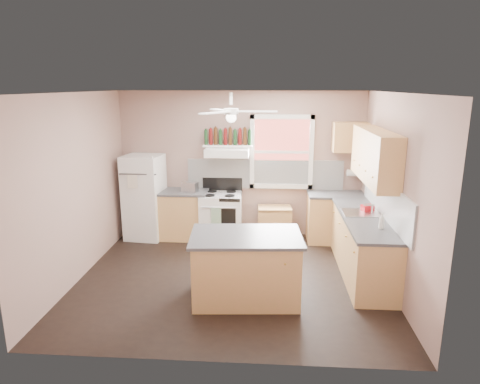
# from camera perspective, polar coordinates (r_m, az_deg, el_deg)

# --- Properties ---
(floor) EXTENTS (4.50, 4.50, 0.00)m
(floor) POSITION_cam_1_polar(r_m,az_deg,el_deg) (6.51, -1.08, -11.37)
(floor) COLOR black
(floor) RESTS_ON ground
(ceiling) EXTENTS (4.50, 4.50, 0.00)m
(ceiling) POSITION_cam_1_polar(r_m,az_deg,el_deg) (5.88, -1.21, 13.13)
(ceiling) COLOR white
(ceiling) RESTS_ON ground
(wall_back) EXTENTS (4.50, 0.05, 2.70)m
(wall_back) POSITION_cam_1_polar(r_m,az_deg,el_deg) (8.03, 0.14, 3.70)
(wall_back) COLOR gray
(wall_back) RESTS_ON ground
(wall_right) EXTENTS (0.05, 4.00, 2.70)m
(wall_right) POSITION_cam_1_polar(r_m,az_deg,el_deg) (6.28, 20.02, -0.12)
(wall_right) COLOR gray
(wall_right) RESTS_ON ground
(wall_left) EXTENTS (0.05, 4.00, 2.70)m
(wall_left) POSITION_cam_1_polar(r_m,az_deg,el_deg) (6.65, -21.07, 0.55)
(wall_left) COLOR gray
(wall_left) RESTS_ON ground
(backsplash_back) EXTENTS (2.90, 0.03, 0.55)m
(backsplash_back) POSITION_cam_1_polar(r_m,az_deg,el_deg) (8.01, 3.34, 2.37)
(backsplash_back) COLOR white
(backsplash_back) RESTS_ON wall_back
(backsplash_right) EXTENTS (0.03, 2.60, 0.55)m
(backsplash_right) POSITION_cam_1_polar(r_m,az_deg,el_deg) (6.59, 18.86, -0.94)
(backsplash_right) COLOR white
(backsplash_right) RESTS_ON wall_right
(window_view) EXTENTS (1.00, 0.02, 1.20)m
(window_view) POSITION_cam_1_polar(r_m,az_deg,el_deg) (7.93, 5.56, 5.34)
(window_view) COLOR maroon
(window_view) RESTS_ON wall_back
(window_frame) EXTENTS (1.16, 0.07, 1.36)m
(window_frame) POSITION_cam_1_polar(r_m,az_deg,el_deg) (7.90, 5.56, 5.31)
(window_frame) COLOR white
(window_frame) RESTS_ON wall_back
(refrigerator) EXTENTS (0.73, 0.71, 1.56)m
(refrigerator) POSITION_cam_1_polar(r_m,az_deg,el_deg) (8.11, -12.60, -0.66)
(refrigerator) COLOR white
(refrigerator) RESTS_ON floor
(base_cabinet_left) EXTENTS (0.90, 0.60, 0.86)m
(base_cabinet_left) POSITION_cam_1_polar(r_m,az_deg,el_deg) (8.07, -7.56, -3.09)
(base_cabinet_left) COLOR tan
(base_cabinet_left) RESTS_ON floor
(counter_left) EXTENTS (0.92, 0.62, 0.04)m
(counter_left) POSITION_cam_1_polar(r_m,az_deg,el_deg) (7.95, -7.66, 0.01)
(counter_left) COLOR #3D3D3F
(counter_left) RESTS_ON base_cabinet_left
(toaster) EXTENTS (0.31, 0.23, 0.18)m
(toaster) POSITION_cam_1_polar(r_m,az_deg,el_deg) (7.84, -6.70, 0.66)
(toaster) COLOR silver
(toaster) RESTS_ON counter_left
(stove) EXTENTS (0.77, 0.66, 0.86)m
(stove) POSITION_cam_1_polar(r_m,az_deg,el_deg) (7.94, -2.54, -3.27)
(stove) COLOR white
(stove) RESTS_ON floor
(range_hood) EXTENTS (0.78, 0.50, 0.14)m
(range_hood) POSITION_cam_1_polar(r_m,az_deg,el_deg) (7.73, -1.71, 5.32)
(range_hood) COLOR white
(range_hood) RESTS_ON wall_back
(bottle_shelf) EXTENTS (0.90, 0.26, 0.03)m
(bottle_shelf) POSITION_cam_1_polar(r_m,az_deg,el_deg) (7.83, -1.63, 6.18)
(bottle_shelf) COLOR white
(bottle_shelf) RESTS_ON range_hood
(cart) EXTENTS (0.63, 0.44, 0.61)m
(cart) POSITION_cam_1_polar(r_m,az_deg,el_deg) (8.00, 4.61, -4.11)
(cart) COLOR tan
(cart) RESTS_ON floor
(base_cabinet_corner) EXTENTS (1.00, 0.60, 0.86)m
(base_cabinet_corner) POSITION_cam_1_polar(r_m,az_deg,el_deg) (8.01, 12.59, -3.45)
(base_cabinet_corner) COLOR tan
(base_cabinet_corner) RESTS_ON floor
(base_cabinet_right) EXTENTS (0.60, 2.20, 0.86)m
(base_cabinet_right) POSITION_cam_1_polar(r_m,az_deg,el_deg) (6.75, 16.00, -7.04)
(base_cabinet_right) COLOR tan
(base_cabinet_right) RESTS_ON floor
(counter_corner) EXTENTS (1.02, 0.62, 0.04)m
(counter_corner) POSITION_cam_1_polar(r_m,az_deg,el_deg) (7.89, 12.76, -0.33)
(counter_corner) COLOR #3D3D3F
(counter_corner) RESTS_ON base_cabinet_corner
(counter_right) EXTENTS (0.62, 2.22, 0.04)m
(counter_right) POSITION_cam_1_polar(r_m,az_deg,el_deg) (6.60, 16.18, -3.39)
(counter_right) COLOR #3D3D3F
(counter_right) RESTS_ON base_cabinet_right
(sink) EXTENTS (0.55, 0.45, 0.03)m
(sink) POSITION_cam_1_polar(r_m,az_deg,el_deg) (6.78, 15.84, -2.76)
(sink) COLOR silver
(sink) RESTS_ON counter_right
(faucet) EXTENTS (0.03, 0.03, 0.14)m
(faucet) POSITION_cam_1_polar(r_m,az_deg,el_deg) (6.80, 17.21, -2.16)
(faucet) COLOR silver
(faucet) RESTS_ON sink
(upper_cabinet_right) EXTENTS (0.33, 1.80, 0.76)m
(upper_cabinet_right) POSITION_cam_1_polar(r_m,az_deg,el_deg) (6.62, 17.54, 4.59)
(upper_cabinet_right) COLOR tan
(upper_cabinet_right) RESTS_ON wall_right
(upper_cabinet_corner) EXTENTS (0.60, 0.33, 0.52)m
(upper_cabinet_corner) POSITION_cam_1_polar(r_m,az_deg,el_deg) (7.87, 14.48, 7.10)
(upper_cabinet_corner) COLOR tan
(upper_cabinet_corner) RESTS_ON wall_back
(paper_towel) EXTENTS (0.26, 0.12, 0.12)m
(paper_towel) POSITION_cam_1_polar(r_m,az_deg,el_deg) (8.02, 15.00, 2.48)
(paper_towel) COLOR white
(paper_towel) RESTS_ON wall_back
(island) EXTENTS (1.43, 0.96, 0.86)m
(island) POSITION_cam_1_polar(r_m,az_deg,el_deg) (5.77, 0.80, -10.15)
(island) COLOR tan
(island) RESTS_ON floor
(island_top) EXTENTS (1.51, 1.05, 0.04)m
(island_top) POSITION_cam_1_polar(r_m,az_deg,el_deg) (5.60, 0.82, -5.95)
(island_top) COLOR #3D3D3F
(island_top) RESTS_ON island
(ceiling_fan_hub) EXTENTS (0.20, 0.20, 0.08)m
(ceiling_fan_hub) POSITION_cam_1_polar(r_m,az_deg,el_deg) (5.89, -1.19, 10.69)
(ceiling_fan_hub) COLOR white
(ceiling_fan_hub) RESTS_ON ceiling
(soap_bottle) EXTENTS (0.11, 0.11, 0.22)m
(soap_bottle) POSITION_cam_1_polar(r_m,az_deg,el_deg) (6.10, 18.38, -3.70)
(soap_bottle) COLOR silver
(soap_bottle) RESTS_ON counter_right
(red_caddy) EXTENTS (0.21, 0.18, 0.10)m
(red_caddy) POSITION_cam_1_polar(r_m,az_deg,el_deg) (6.90, 16.63, -2.06)
(red_caddy) COLOR #B50F17
(red_caddy) RESTS_ON counter_right
(wine_bottles) EXTENTS (0.86, 0.06, 0.31)m
(wine_bottles) POSITION_cam_1_polar(r_m,az_deg,el_deg) (7.81, -1.63, 7.34)
(wine_bottles) COLOR #143819
(wine_bottles) RESTS_ON bottle_shelf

